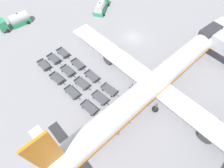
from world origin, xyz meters
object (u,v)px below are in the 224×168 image
baggage_dolly_row_mid_a_col_b (68,71)px  baggage_dolly_row_mid_b_col_c (92,76)px  baggage_dolly_row_near_col_a (44,65)px  baggage_dolly_row_mid_b_col_a (63,53)px  baggage_dolly_row_mid_a_col_e (120,114)px  baggage_dolly_row_near_col_c (72,92)px  baggage_dolly_row_near_col_d (90,108)px  baggage_dolly_row_near_col_e (109,126)px  airplane (159,79)px  baggage_dolly_row_near_col_b (57,78)px  baggage_dolly_row_mid_a_col_c (82,84)px  baggage_dolly_row_mid_b_col_d (109,90)px  fuel_tanker_secondary (16,21)px  baggage_dolly_row_mid_a_col_a (54,59)px  baggage_dolly_row_mid_b_col_b (78,64)px  fuel_tanker_primary (101,7)px  baggage_dolly_row_mid_b_col_e (129,105)px  baggage_dolly_row_mid_a_col_d (100,98)px

baggage_dolly_row_mid_a_col_b → baggage_dolly_row_mid_b_col_c: size_ratio=1.00×
baggage_dolly_row_near_col_a → baggage_dolly_row_mid_b_col_a: size_ratio=1.00×
baggage_dolly_row_near_col_a → baggage_dolly_row_mid_a_col_e: same height
baggage_dolly_row_near_col_c → baggage_dolly_row_mid_a_col_b: (-4.81, 2.51, 0.00)m
baggage_dolly_row_mid_a_col_e → baggage_dolly_row_mid_b_col_c: bearing=167.8°
baggage_dolly_row_mid_b_col_a → baggage_dolly_row_near_col_d: bearing=-18.1°
baggage_dolly_row_near_col_e → baggage_dolly_row_mid_a_col_b: size_ratio=1.00×
airplane → baggage_dolly_row_near_col_b: 19.25m
baggage_dolly_row_mid_a_col_c → baggage_dolly_row_mid_b_col_d: (4.68, 2.67, 0.00)m
fuel_tanker_secondary → baggage_dolly_row_mid_a_col_c: (26.65, -0.27, -0.83)m
airplane → baggage_dolly_row_near_col_a: airplane is taller
airplane → baggage_dolly_row_mid_a_col_b: size_ratio=12.57×
baggage_dolly_row_near_col_c → baggage_dolly_row_mid_b_col_c: same height
baggage_dolly_row_mid_a_col_c → airplane: bearing=41.2°
baggage_dolly_row_near_col_e → baggage_dolly_row_mid_b_col_c: bearing=153.3°
baggage_dolly_row_near_col_e → baggage_dolly_row_mid_a_col_e: size_ratio=1.01×
fuel_tanker_secondary → baggage_dolly_row_mid_a_col_c: fuel_tanker_secondary is taller
baggage_dolly_row_mid_a_col_b → baggage_dolly_row_mid_b_col_d: size_ratio=0.99×
fuel_tanker_secondary → baggage_dolly_row_near_col_e: (36.27, -2.60, -0.83)m
baggage_dolly_row_near_col_c → baggage_dolly_row_mid_a_col_a: (-9.67, 2.44, 0.00)m
baggage_dolly_row_near_col_e → baggage_dolly_row_near_col_d: bearing=-179.2°
baggage_dolly_row_mid_b_col_b → baggage_dolly_row_near_col_b: bearing=-89.2°
baggage_dolly_row_mid_b_col_a → baggage_dolly_row_mid_b_col_b: bearing=2.5°
airplane → fuel_tanker_primary: 29.09m
baggage_dolly_row_near_col_d → baggage_dolly_row_mid_a_col_e: 5.39m
baggage_dolly_row_mid_a_col_a → baggage_dolly_row_mid_a_col_c: 9.36m
baggage_dolly_row_near_col_e → baggage_dolly_row_mid_b_col_c: 10.76m
baggage_dolly_row_mid_a_col_e → baggage_dolly_row_near_col_e: bearing=-88.7°
baggage_dolly_row_mid_a_col_b → baggage_dolly_row_mid_b_col_e: size_ratio=1.00×
baggage_dolly_row_mid_b_col_b → baggage_dolly_row_mid_b_col_e: 13.96m
baggage_dolly_row_mid_a_col_d → baggage_dolly_row_mid_a_col_e: bearing=2.0°
baggage_dolly_row_near_col_c → baggage_dolly_row_near_col_e: (9.31, 0.24, 0.00)m
baggage_dolly_row_near_col_b → baggage_dolly_row_near_col_d: (9.39, 0.27, 0.00)m
airplane → baggage_dolly_row_mid_a_col_c: (-10.50, -9.20, -2.67)m
baggage_dolly_row_near_col_d → baggage_dolly_row_near_col_e: 4.65m
baggage_dolly_row_near_col_b → baggage_dolly_row_near_col_e: (14.04, 0.33, 0.00)m
baggage_dolly_row_near_col_a → baggage_dolly_row_mid_b_col_c: same height
fuel_tanker_primary → baggage_dolly_row_mid_b_col_b: (11.94, -17.48, -0.76)m
baggage_dolly_row_mid_a_col_b → baggage_dolly_row_mid_a_col_e: same height
fuel_tanker_secondary → baggage_dolly_row_mid_a_col_b: 22.17m
baggage_dolly_row_mid_a_col_a → baggage_dolly_row_mid_a_col_e: (18.92, 0.56, 0.00)m
fuel_tanker_primary → fuel_tanker_secondary: fuel_tanker_secondary is taller
baggage_dolly_row_near_col_e → baggage_dolly_row_mid_a_col_c: (-9.62, 2.33, 0.00)m
baggage_dolly_row_near_col_b → baggage_dolly_row_mid_a_col_a: size_ratio=1.00×
fuel_tanker_primary → baggage_dolly_row_mid_a_col_d: (21.24, -19.75, -0.76)m
baggage_dolly_row_mid_a_col_e → baggage_dolly_row_near_col_a: bearing=-171.0°
fuel_tanker_secondary → baggage_dolly_row_mid_a_col_d: fuel_tanker_secondary is taller
baggage_dolly_row_near_col_e → baggage_dolly_row_mid_b_col_b: same height
baggage_dolly_row_near_col_e → baggage_dolly_row_mid_a_col_c: 9.90m
fuel_tanker_primary → baggage_dolly_row_mid_b_col_e: 31.10m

